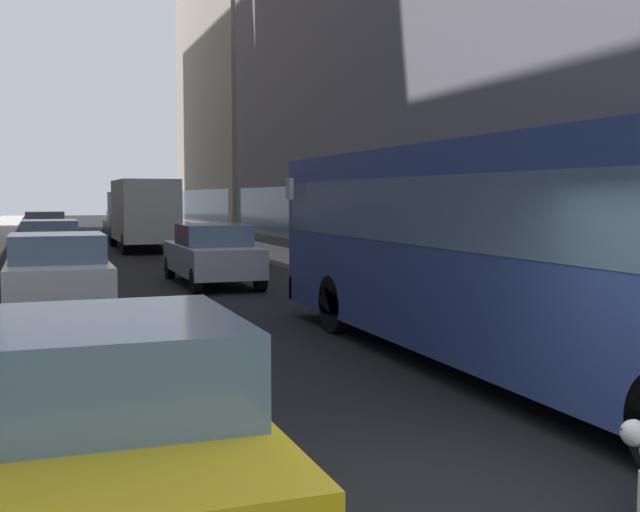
{
  "coord_description": "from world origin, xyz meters",
  "views": [
    {
      "loc": [
        -3.16,
        -4.91,
        2.37
      ],
      "look_at": [
        1.12,
        6.85,
        1.4
      ],
      "focal_mm": 43.74,
      "sensor_mm": 36.0,
      "label": 1
    }
  ],
  "objects": [
    {
      "name": "car_grey_wagon",
      "position": [
        -2.8,
        20.91,
        0.82
      ],
      "size": [
        1.76,
        4.78,
        1.62
      ],
      "color": "slate",
      "rests_on": "ground"
    },
    {
      "name": "car_black_suv",
      "position": [
        1.2,
        37.2,
        0.82
      ],
      "size": [
        1.93,
        4.26,
        1.62
      ],
      "color": "black",
      "rests_on": "ground"
    },
    {
      "name": "sidewalk_right",
      "position": [
        5.7,
        35.0,
        0.07
      ],
      "size": [
        2.4,
        110.0,
        0.15
      ],
      "primitive_type": "cube",
      "color": "#9E9991",
      "rests_on": "ground"
    },
    {
      "name": "ground_plane",
      "position": [
        0.0,
        35.0,
        0.0
      ],
      "size": [
        120.0,
        120.0,
        0.0
      ],
      "primitive_type": "plane",
      "color": "black"
    },
    {
      "name": "car_silver_sedan",
      "position": [
        1.2,
        15.5,
        0.82
      ],
      "size": [
        1.82,
        4.72,
        1.62
      ],
      "color": "#B7BABF",
      "rests_on": "ground"
    },
    {
      "name": "car_white_van",
      "position": [
        -2.8,
        11.52,
        0.82
      ],
      "size": [
        1.94,
        4.45,
        1.62
      ],
      "color": "silver",
      "rests_on": "ground"
    },
    {
      "name": "car_yellow_taxi",
      "position": [
        -2.8,
        0.15,
        0.82
      ],
      "size": [
        1.77,
        4.04,
        1.62
      ],
      "color": "yellow",
      "rests_on": "ground"
    },
    {
      "name": "box_truck",
      "position": [
        1.2,
        29.97,
        1.67
      ],
      "size": [
        2.3,
        7.5,
        3.05
      ],
      "color": "#19519E",
      "rests_on": "ground"
    },
    {
      "name": "transit_bus",
      "position": [
        2.8,
        4.01,
        1.78
      ],
      "size": [
        2.78,
        11.53,
        3.05
      ],
      "color": "#33478C",
      "rests_on": "ground"
    },
    {
      "name": "car_red_coupe",
      "position": [
        -2.8,
        35.18,
        0.82
      ],
      "size": [
        1.92,
        4.19,
        1.62
      ],
      "color": "red",
      "rests_on": "ground"
    },
    {
      "name": "building_right_far",
      "position": [
        11.9,
        48.64,
        11.53
      ],
      "size": [
        8.73,
        18.5,
        23.09
      ],
      "color": "#B2A893",
      "rests_on": "ground"
    }
  ]
}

